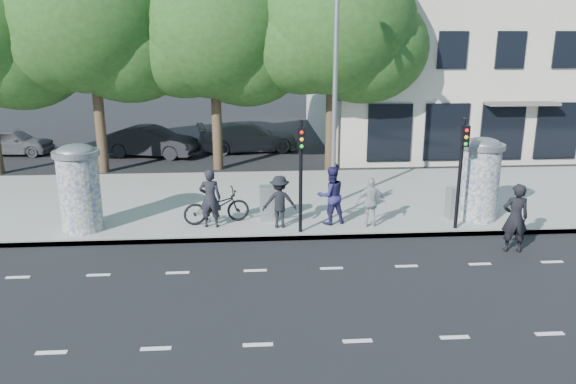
{
  "coord_description": "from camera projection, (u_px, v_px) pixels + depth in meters",
  "views": [
    {
      "loc": [
        -2.1,
        -12.07,
        6.0
      ],
      "look_at": [
        -1.0,
        3.5,
        1.51
      ],
      "focal_mm": 35.0,
      "sensor_mm": 36.0,
      "label": 1
    }
  ],
  "objects": [
    {
      "name": "ped_d",
      "position": [
        280.0,
        202.0,
        17.18
      ],
      "size": [
        1.06,
        0.62,
        1.63
      ],
      "primitive_type": "imported",
      "rotation": [
        0.0,
        0.0,
        3.16
      ],
      "color": "black",
      "rests_on": "sidewalk"
    },
    {
      "name": "ground",
      "position": [
        340.0,
        292.0,
        13.37
      ],
      "size": [
        120.0,
        120.0,
        0.0
      ],
      "primitive_type": "plane",
      "color": "black",
      "rests_on": "ground"
    },
    {
      "name": "ped_b",
      "position": [
        210.0,
        198.0,
        17.17
      ],
      "size": [
        0.69,
        0.47,
        1.84
      ],
      "primitive_type": "imported",
      "rotation": [
        0.0,
        0.0,
        3.09
      ],
      "color": "black",
      "rests_on": "sidewalk"
    },
    {
      "name": "street_lamp",
      "position": [
        336.0,
        69.0,
        18.46
      ],
      "size": [
        0.25,
        0.93,
        8.0
      ],
      "color": "slate",
      "rests_on": "sidewalk"
    },
    {
      "name": "lane_dash_near",
      "position": [
        357.0,
        341.0,
        11.26
      ],
      "size": [
        32.0,
        0.12,
        0.01
      ],
      "primitive_type": "cube",
      "color": "silver",
      "rests_on": "ground"
    },
    {
      "name": "ad_column_left",
      "position": [
        79.0,
        186.0,
        16.78
      ],
      "size": [
        1.36,
        1.36,
        2.65
      ],
      "color": "beige",
      "rests_on": "sidewalk"
    },
    {
      "name": "man_road",
      "position": [
        515.0,
        218.0,
        15.61
      ],
      "size": [
        0.78,
        0.56,
        1.98
      ],
      "primitive_type": "imported",
      "rotation": [
        0.0,
        0.0,
        3.01
      ],
      "color": "black",
      "rests_on": "ground"
    },
    {
      "name": "ped_c",
      "position": [
        331.0,
        195.0,
        17.46
      ],
      "size": [
        1.06,
        0.93,
        1.84
      ],
      "primitive_type": "imported",
      "rotation": [
        0.0,
        0.0,
        3.43
      ],
      "color": "#221F4F",
      "rests_on": "sidewalk"
    },
    {
      "name": "traffic_pole_near",
      "position": [
        301.0,
        165.0,
        16.35
      ],
      "size": [
        0.22,
        0.31,
        3.4
      ],
      "color": "black",
      "rests_on": "sidewalk"
    },
    {
      "name": "cabinet_left",
      "position": [
        268.0,
        203.0,
        17.86
      ],
      "size": [
        0.55,
        0.41,
        1.13
      ],
      "primitive_type": "cube",
      "rotation": [
        0.0,
        0.0,
        0.03
      ],
      "color": "gray",
      "rests_on": "sidewalk"
    },
    {
      "name": "car_left",
      "position": [
        13.0,
        142.0,
        28.06
      ],
      "size": [
        1.89,
        4.0,
        1.32
      ],
      "primitive_type": "imported",
      "rotation": [
        0.0,
        0.0,
        1.48
      ],
      "color": "#4B4C51",
      "rests_on": "ground"
    },
    {
      "name": "car_right",
      "position": [
        248.0,
        137.0,
        28.88
      ],
      "size": [
        2.84,
        5.39,
        1.49
      ],
      "primitive_type": "imported",
      "rotation": [
        0.0,
        0.0,
        1.72
      ],
      "color": "#5B5E63",
      "rests_on": "ground"
    },
    {
      "name": "cabinet_right",
      "position": [
        454.0,
        203.0,
        18.09
      ],
      "size": [
        0.56,
        0.46,
        1.02
      ],
      "primitive_type": "cube",
      "rotation": [
        0.0,
        0.0,
        0.23
      ],
      "color": "gray",
      "rests_on": "sidewalk"
    },
    {
      "name": "lane_dash_far",
      "position": [
        332.0,
        268.0,
        14.72
      ],
      "size": [
        32.0,
        0.12,
        0.01
      ],
      "primitive_type": "cube",
      "color": "silver",
      "rests_on": "ground"
    },
    {
      "name": "bicycle",
      "position": [
        217.0,
        206.0,
        17.61
      ],
      "size": [
        1.2,
        2.19,
        1.09
      ],
      "primitive_type": "imported",
      "rotation": [
        0.0,
        0.0,
        1.81
      ],
      "color": "black",
      "rests_on": "sidewalk"
    },
    {
      "name": "tree_center",
      "position": [
        333.0,
        23.0,
        23.52
      ],
      "size": [
        7.0,
        7.0,
        9.3
      ],
      "color": "#38281C",
      "rests_on": "ground"
    },
    {
      "name": "tree_near_left",
      "position": [
        214.0,
        29.0,
        23.64
      ],
      "size": [
        6.8,
        6.8,
        8.97
      ],
      "color": "#38281C",
      "rests_on": "ground"
    },
    {
      "name": "tree_mid_left",
      "position": [
        90.0,
        18.0,
        22.99
      ],
      "size": [
        7.2,
        7.2,
        9.57
      ],
      "color": "#38281C",
      "rests_on": "ground"
    },
    {
      "name": "ped_e",
      "position": [
        371.0,
        202.0,
        17.22
      ],
      "size": [
        0.93,
        0.55,
        1.56
      ],
      "primitive_type": "imported",
      "rotation": [
        0.0,
        0.0,
        3.17
      ],
      "color": "#A4A4A7",
      "rests_on": "sidewalk"
    },
    {
      "name": "ad_column_right",
      "position": [
        480.0,
        177.0,
        17.81
      ],
      "size": [
        1.36,
        1.36,
        2.65
      ],
      "color": "beige",
      "rests_on": "sidewalk"
    },
    {
      "name": "building",
      "position": [
        497.0,
        31.0,
        31.69
      ],
      "size": [
        20.3,
        15.85,
        12.0
      ],
      "color": "#B9AE9B",
      "rests_on": "ground"
    },
    {
      "name": "sidewalk",
      "position": [
        307.0,
        199.0,
        20.54
      ],
      "size": [
        40.0,
        8.0,
        0.15
      ],
      "primitive_type": "cube",
      "color": "gray",
      "rests_on": "ground"
    },
    {
      "name": "traffic_pole_far",
      "position": [
        461.0,
        163.0,
        16.68
      ],
      "size": [
        0.22,
        0.31,
        3.4
      ],
      "color": "black",
      "rests_on": "sidewalk"
    },
    {
      "name": "curb",
      "position": [
        321.0,
        237.0,
        16.76
      ],
      "size": [
        40.0,
        0.1,
        0.16
      ],
      "primitive_type": "cube",
      "color": "slate",
      "rests_on": "ground"
    },
    {
      "name": "car_mid",
      "position": [
        151.0,
        142.0,
        27.65
      ],
      "size": [
        2.8,
        4.8,
        1.5
      ],
      "primitive_type": "imported",
      "rotation": [
        0.0,
        0.0,
        1.28
      ],
      "color": "black",
      "rests_on": "ground"
    }
  ]
}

